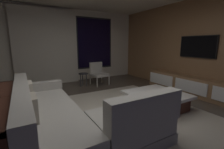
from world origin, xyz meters
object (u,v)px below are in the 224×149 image
Objects in this scene: side_stool at (83,76)px; mounted_tv at (197,47)px; coffee_table at (156,100)px; accent_chair_near_window at (98,72)px; sectional_couch at (69,118)px; book_stack_on_coffee_table at (166,93)px; media_console at (196,87)px.

mounted_tv is at bearing -42.17° from side_stool.
accent_chair_near_window is at bearing 94.06° from coffee_table.
book_stack_on_coffee_table is at bearing -3.69° from sectional_couch.
side_stool is at bearing -176.00° from accent_chair_near_window.
media_console is (1.61, 0.08, 0.06)m from coffee_table.
sectional_couch is 3.24m from accent_chair_near_window.
accent_chair_near_window is 1.70× the size of side_stool.
sectional_couch is at bearing -174.76° from mounted_tv.
accent_chair_near_window is 0.58m from side_stool.
side_stool is 3.45m from media_console.
media_console is (1.55, 0.28, -0.15)m from book_stack_on_coffee_table.
sectional_couch reaches higher than media_console.
side_stool is at bearing 106.34° from book_stack_on_coffee_table.
accent_chair_near_window is 0.25× the size of media_console.
media_console reaches higher than book_stack_on_coffee_table.
mounted_tv reaches higher than book_stack_on_coffee_table.
coffee_table is 0.30m from book_stack_on_coffee_table.
accent_chair_near_window is (-0.19, 2.63, 0.25)m from coffee_table.
mounted_tv is (3.76, 0.34, 1.06)m from sectional_couch.
book_stack_on_coffee_table is 0.27× the size of mounted_tv.
mounted_tv is (1.98, -2.35, 0.92)m from accent_chair_near_window.
coffee_table is at bearing -171.25° from mounted_tv.
side_stool reaches higher than book_stack_on_coffee_table.
coffee_table is at bearing 106.11° from book_stack_on_coffee_table.
accent_chair_near_window is (-0.24, 2.83, 0.03)m from book_stack_on_coffee_table.
media_console is (1.80, -2.55, -0.18)m from accent_chair_near_window.
mounted_tv is (1.73, 0.48, 0.94)m from book_stack_on_coffee_table.
side_stool is at bearing 133.37° from media_console.
sectional_couch reaches higher than book_stack_on_coffee_table.
mounted_tv is at bearing 5.24° from sectional_couch.
book_stack_on_coffee_table is 0.63× the size of side_stool.
mounted_tv reaches higher than sectional_couch.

